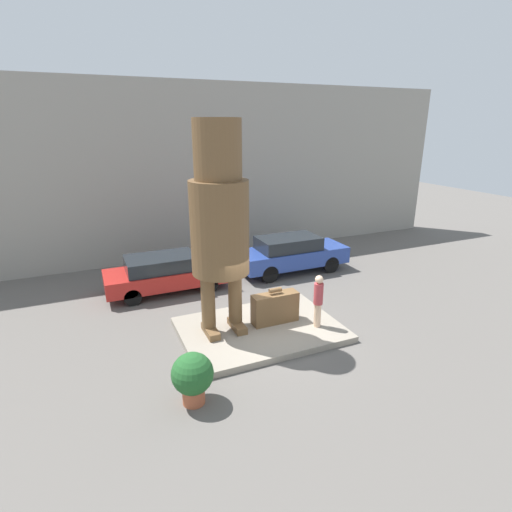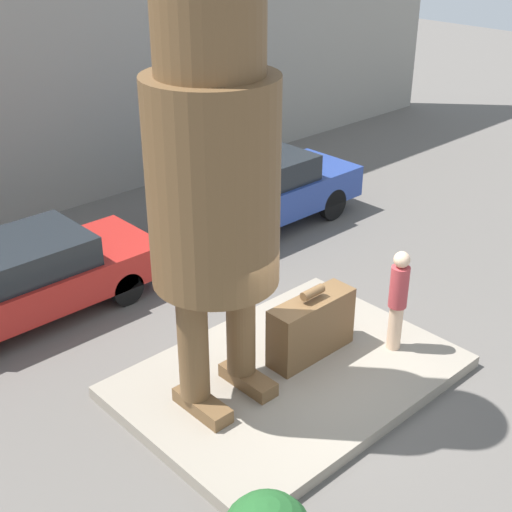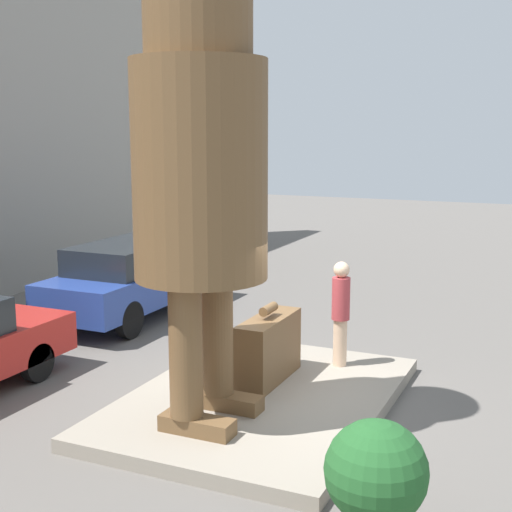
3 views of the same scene
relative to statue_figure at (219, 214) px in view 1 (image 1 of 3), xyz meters
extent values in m
plane|color=#605B56|center=(1.11, -0.31, -3.74)|extent=(60.00, 60.00, 0.00)
cube|color=gray|center=(1.11, -0.31, -3.65)|extent=(4.79, 3.41, 0.19)
cube|color=gray|center=(1.11, 8.06, 0.22)|extent=(28.00, 0.60, 7.93)
cube|color=brown|center=(-0.42, -0.14, -3.45)|extent=(0.32, 0.94, 0.21)
cube|color=brown|center=(0.42, -0.14, -3.45)|extent=(0.32, 0.94, 0.21)
cylinder|color=brown|center=(-0.42, 0.00, -2.53)|extent=(0.41, 0.41, 1.64)
cylinder|color=brown|center=(0.42, 0.00, -2.53)|extent=(0.41, 0.41, 1.64)
cylinder|color=brown|center=(0.00, 0.00, -0.38)|extent=(1.64, 1.64, 2.64)
cylinder|color=brown|center=(0.00, 0.00, 1.73)|extent=(1.29, 1.29, 1.58)
cube|color=brown|center=(1.66, -0.20, -3.08)|extent=(1.47, 0.46, 0.96)
cylinder|color=brown|center=(1.66, -0.20, -2.47)|extent=(0.40, 0.14, 0.14)
cylinder|color=beige|center=(2.73, -0.96, -3.18)|extent=(0.22, 0.22, 0.75)
cylinder|color=#B23D42|center=(2.73, -0.96, -2.47)|extent=(0.28, 0.28, 0.66)
sphere|color=beige|center=(2.73, -0.96, -2.02)|extent=(0.25, 0.25, 0.25)
cube|color=#B2231E|center=(-0.80, 4.05, -3.13)|extent=(4.59, 1.77, 0.61)
cube|color=#1E2328|center=(-1.03, 4.05, -2.57)|extent=(2.52, 1.59, 0.51)
cylinder|color=black|center=(0.62, 4.84, -3.44)|extent=(0.61, 0.18, 0.61)
cylinder|color=black|center=(0.62, 3.25, -3.44)|extent=(0.61, 0.18, 0.61)
cylinder|color=black|center=(-2.22, 4.84, -3.44)|extent=(0.61, 0.18, 0.61)
cylinder|color=black|center=(-2.22, 3.25, -3.44)|extent=(0.61, 0.18, 0.61)
cube|color=#284293|center=(4.58, 4.03, -3.04)|extent=(4.69, 1.73, 0.69)
cube|color=#1E2328|center=(4.35, 4.03, -2.43)|extent=(2.58, 1.56, 0.54)
cylinder|color=black|center=(6.04, 4.80, -3.39)|extent=(0.71, 0.18, 0.71)
cylinder|color=black|center=(6.04, 3.25, -3.39)|extent=(0.71, 0.18, 0.71)
cylinder|color=black|center=(3.13, 4.80, -3.39)|extent=(0.71, 0.18, 0.71)
cylinder|color=black|center=(3.13, 3.25, -3.39)|extent=(0.71, 0.18, 0.71)
cylinder|color=#AD5638|center=(-1.62, -2.68, -3.56)|extent=(0.52, 0.52, 0.37)
sphere|color=#235B28|center=(-1.62, -2.68, -2.97)|extent=(0.97, 0.97, 0.97)
camera|label=1|loc=(-3.38, -10.28, 2.36)|focal=28.00mm
camera|label=2|loc=(-5.12, -6.28, 2.77)|focal=50.00mm
camera|label=3|loc=(-7.61, -4.16, 0.13)|focal=50.00mm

